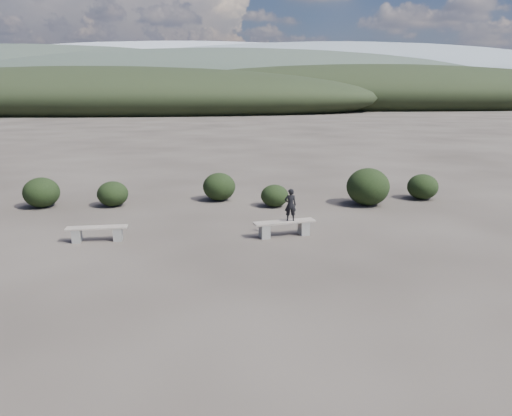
{
  "coord_description": "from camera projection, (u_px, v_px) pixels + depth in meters",
  "views": [
    {
      "loc": [
        -0.23,
        -10.26,
        4.39
      ],
      "look_at": [
        0.57,
        3.5,
        1.1
      ],
      "focal_mm": 35.0,
      "sensor_mm": 36.0,
      "label": 1
    }
  ],
  "objects": [
    {
      "name": "ground",
      "position": [
        240.0,
        293.0,
        10.99
      ],
      "size": [
        1200.0,
        1200.0,
        0.0
      ],
      "primitive_type": "plane",
      "color": "#302A25",
      "rests_on": "ground"
    },
    {
      "name": "shrub_e",
      "position": [
        423.0,
        187.0,
        20.33
      ],
      "size": [
        1.24,
        1.24,
        1.03
      ],
      "primitive_type": "ellipsoid",
      "color": "black",
      "rests_on": "ground"
    },
    {
      "name": "bench_left",
      "position": [
        97.0,
        232.0,
        14.73
      ],
      "size": [
        1.79,
        0.52,
        0.44
      ],
      "rotation": [
        0.0,
        0.0,
        0.09
      ],
      "color": "#65635E",
      "rests_on": "ground"
    },
    {
      "name": "bench_right",
      "position": [
        284.0,
        227.0,
        15.22
      ],
      "size": [
        1.95,
        0.83,
        0.48
      ],
      "rotation": [
        0.0,
        0.0,
        0.23
      ],
      "color": "#65635E",
      "rests_on": "ground"
    },
    {
      "name": "seated_person",
      "position": [
        290.0,
        205.0,
        15.12
      ],
      "size": [
        0.37,
        0.25,
        1.0
      ],
      "primitive_type": "imported",
      "rotation": [
        0.0,
        0.0,
        3.17
      ],
      "color": "black",
      "rests_on": "bench_right"
    },
    {
      "name": "shrub_f",
      "position": [
        41.0,
        192.0,
        18.92
      ],
      "size": [
        1.35,
        1.35,
        1.14
      ],
      "primitive_type": "ellipsoid",
      "color": "black",
      "rests_on": "ground"
    },
    {
      "name": "mountain_ridges",
      "position": [
        216.0,
        80.0,
        337.34
      ],
      "size": [
        500.0,
        400.0,
        56.0
      ],
      "color": "black",
      "rests_on": "ground"
    },
    {
      "name": "shrub_c",
      "position": [
        275.0,
        196.0,
        19.06
      ],
      "size": [
        1.06,
        1.06,
        0.85
      ],
      "primitive_type": "ellipsoid",
      "color": "black",
      "rests_on": "ground"
    },
    {
      "name": "shrub_b",
      "position": [
        219.0,
        187.0,
        20.1
      ],
      "size": [
        1.31,
        1.31,
        1.12
      ],
      "primitive_type": "ellipsoid",
      "color": "black",
      "rests_on": "ground"
    },
    {
      "name": "shrub_a",
      "position": [
        113.0,
        194.0,
        19.12
      ],
      "size": [
        1.17,
        1.17,
        0.96
      ],
      "primitive_type": "ellipsoid",
      "color": "black",
      "rests_on": "ground"
    },
    {
      "name": "shrub_d",
      "position": [
        368.0,
        187.0,
        19.25
      ],
      "size": [
        1.65,
        1.65,
        1.44
      ],
      "primitive_type": "ellipsoid",
      "color": "black",
      "rests_on": "ground"
    }
  ]
}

